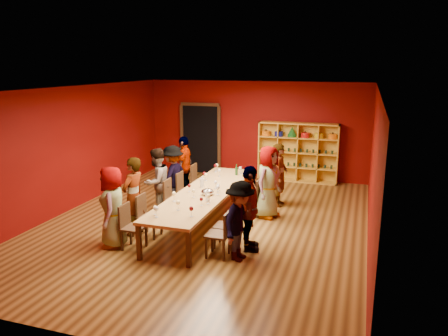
# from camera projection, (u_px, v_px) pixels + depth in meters

# --- Properties ---
(room_shell) EXTENTS (7.10, 9.10, 3.04)m
(room_shell) POSITION_uv_depth(u_px,v_px,m) (205.00, 158.00, 9.55)
(room_shell) COLOR #593A17
(room_shell) RESTS_ON ground
(tasting_table) EXTENTS (1.10, 4.50, 0.75)m
(tasting_table) POSITION_uv_depth(u_px,v_px,m) (205.00, 193.00, 9.74)
(tasting_table) COLOR #B3884A
(tasting_table) RESTS_ON ground
(doorway) EXTENTS (1.40, 0.17, 2.30)m
(doorway) POSITION_uv_depth(u_px,v_px,m) (201.00, 139.00, 14.28)
(doorway) COLOR black
(doorway) RESTS_ON ground
(shelving_unit) EXTENTS (2.40, 0.40, 1.80)m
(shelving_unit) POSITION_uv_depth(u_px,v_px,m) (298.00, 149.00, 13.24)
(shelving_unit) COLOR gold
(shelving_unit) RESTS_ON ground
(chair_person_left_0) EXTENTS (0.42, 0.42, 0.89)m
(chair_person_left_0) POSITION_uv_depth(u_px,v_px,m) (130.00, 224.00, 8.44)
(chair_person_left_0) COLOR #331F11
(chair_person_left_0) RESTS_ON ground
(person_left_0) EXTENTS (0.69, 0.89, 1.61)m
(person_left_0) POSITION_uv_depth(u_px,v_px,m) (113.00, 207.00, 8.48)
(person_left_0) COLOR #5D8DC0
(person_left_0) RESTS_ON ground
(chair_person_left_1) EXTENTS (0.42, 0.42, 0.89)m
(chair_person_left_1) POSITION_uv_depth(u_px,v_px,m) (146.00, 213.00, 9.06)
(chair_person_left_1) COLOR #331F11
(chair_person_left_1) RESTS_ON ground
(person_left_1) EXTENTS (0.53, 0.67, 1.66)m
(person_left_1) POSITION_uv_depth(u_px,v_px,m) (133.00, 196.00, 9.07)
(person_left_1) COLOR #4C4C51
(person_left_1) RESTS_ON ground
(chair_person_left_2) EXTENTS (0.42, 0.42, 0.89)m
(chair_person_left_2) POSITION_uv_depth(u_px,v_px,m) (172.00, 196.00, 10.23)
(chair_person_left_2) COLOR #331F11
(chair_person_left_2) RESTS_ON ground
(person_left_2) EXTENTS (0.61, 0.86, 1.61)m
(person_left_2) POSITION_uv_depth(u_px,v_px,m) (157.00, 182.00, 10.27)
(person_left_2) COLOR #141A37
(person_left_2) RESTS_ON ground
(chair_person_left_3) EXTENTS (0.42, 0.42, 0.89)m
(chair_person_left_3) POSITION_uv_depth(u_px,v_px,m) (184.00, 188.00, 10.89)
(chair_person_left_3) COLOR #331F11
(chair_person_left_3) RESTS_ON ground
(person_left_3) EXTENTS (0.56, 1.05, 1.55)m
(person_left_3) POSITION_uv_depth(u_px,v_px,m) (173.00, 176.00, 10.92)
(person_left_3) COLOR #444449
(person_left_3) RESTS_ON ground
(chair_person_left_4) EXTENTS (0.42, 0.42, 0.89)m
(chair_person_left_4) POSITION_uv_depth(u_px,v_px,m) (198.00, 179.00, 11.76)
(chair_person_left_4) COLOR #331F11
(chair_person_left_4) RESTS_ON ground
(person_left_4) EXTENTS (0.52, 1.00, 1.64)m
(person_left_4) POSITION_uv_depth(u_px,v_px,m) (185.00, 166.00, 11.80)
(person_left_4) COLOR #5882B6
(person_left_4) RESTS_ON ground
(chair_person_right_0) EXTENTS (0.42, 0.42, 0.89)m
(chair_person_right_0) POSITION_uv_depth(u_px,v_px,m) (222.00, 232.00, 8.06)
(chair_person_right_0) COLOR #331F11
(chair_person_right_0) RESTS_ON ground
(person_right_0) EXTENTS (0.55, 1.02, 1.49)m
(person_right_0) POSITION_uv_depth(u_px,v_px,m) (240.00, 221.00, 7.90)
(person_right_0) COLOR silver
(person_right_0) RESTS_ON ground
(chair_person_right_1) EXTENTS (0.42, 0.42, 0.89)m
(chair_person_right_1) POSITION_uv_depth(u_px,v_px,m) (229.00, 223.00, 8.49)
(chair_person_right_1) COLOR #331F11
(chair_person_right_1) RESTS_ON ground
(person_right_1) EXTENTS (0.68, 1.06, 1.67)m
(person_right_1) POSITION_uv_depth(u_px,v_px,m) (249.00, 209.00, 8.29)
(person_right_1) COLOR #4D4D52
(person_right_1) RESTS_ON ground
(chair_person_right_3) EXTENTS (0.42, 0.42, 0.89)m
(chair_person_right_3) POSITION_uv_depth(u_px,v_px,m) (254.00, 195.00, 10.29)
(chair_person_right_3) COLOR #331F11
(chair_person_right_3) RESTS_ON ground
(person_right_3) EXTENTS (0.69, 0.93, 1.70)m
(person_right_3) POSITION_uv_depth(u_px,v_px,m) (268.00, 182.00, 10.11)
(person_right_3) COLOR silver
(person_right_3) RESTS_ON ground
(chair_person_right_4) EXTENTS (0.42, 0.42, 0.89)m
(chair_person_right_4) POSITION_uv_depth(u_px,v_px,m) (263.00, 185.00, 11.17)
(chair_person_right_4) COLOR #331F11
(chair_person_right_4) RESTS_ON ground
(person_right_4) EXTENTS (0.43, 0.59, 1.59)m
(person_right_4) POSITION_uv_depth(u_px,v_px,m) (280.00, 175.00, 10.97)
(person_right_4) COLOR silver
(person_right_4) RESTS_ON ground
(wine_glass_0) EXTENTS (0.08, 0.08, 0.20)m
(wine_glass_0) POSITION_uv_depth(u_px,v_px,m) (217.00, 166.00, 11.52)
(wine_glass_0) COLOR silver
(wine_glass_0) RESTS_ON tasting_table
(wine_glass_1) EXTENTS (0.07, 0.07, 0.18)m
(wine_glass_1) POSITION_uv_depth(u_px,v_px,m) (242.00, 168.00, 11.35)
(wine_glass_1) COLOR silver
(wine_glass_1) RESTS_ON tasting_table
(wine_glass_2) EXTENTS (0.08, 0.08, 0.20)m
(wine_glass_2) POSITION_uv_depth(u_px,v_px,m) (240.00, 169.00, 11.21)
(wine_glass_2) COLOR silver
(wine_glass_2) RESTS_ON tasting_table
(wine_glass_3) EXTENTS (0.08, 0.08, 0.20)m
(wine_glass_3) POSITION_uv_depth(u_px,v_px,m) (219.00, 171.00, 10.97)
(wine_glass_3) COLOR silver
(wine_glass_3) RESTS_ON tasting_table
(wine_glass_4) EXTENTS (0.08, 0.08, 0.19)m
(wine_glass_4) POSITION_uv_depth(u_px,v_px,m) (206.00, 175.00, 10.57)
(wine_glass_4) COLOR silver
(wine_glass_4) RESTS_ON tasting_table
(wine_glass_5) EXTENTS (0.09, 0.09, 0.22)m
(wine_glass_5) POSITION_uv_depth(u_px,v_px,m) (215.00, 166.00, 11.41)
(wine_glass_5) COLOR silver
(wine_glass_5) RESTS_ON tasting_table
(wine_glass_6) EXTENTS (0.09, 0.09, 0.22)m
(wine_glass_6) POSITION_uv_depth(u_px,v_px,m) (174.00, 194.00, 8.97)
(wine_glass_6) COLOR silver
(wine_glass_6) RESTS_ON tasting_table
(wine_glass_7) EXTENTS (0.09, 0.09, 0.22)m
(wine_glass_7) POSITION_uv_depth(u_px,v_px,m) (218.00, 188.00, 9.42)
(wine_glass_7) COLOR silver
(wine_glass_7) RESTS_ON tasting_table
(wine_glass_8) EXTENTS (0.08, 0.08, 0.19)m
(wine_glass_8) POSITION_uv_depth(u_px,v_px,m) (216.00, 183.00, 9.89)
(wine_glass_8) COLOR silver
(wine_glass_8) RESTS_ON tasting_table
(wine_glass_9) EXTENTS (0.07, 0.07, 0.18)m
(wine_glass_9) POSITION_uv_depth(u_px,v_px,m) (194.00, 191.00, 9.25)
(wine_glass_9) COLOR silver
(wine_glass_9) RESTS_ON tasting_table
(wine_glass_10) EXTENTS (0.07, 0.07, 0.18)m
(wine_glass_10) POSITION_uv_depth(u_px,v_px,m) (201.00, 200.00, 8.71)
(wine_glass_10) COLOR silver
(wine_glass_10) RESTS_ON tasting_table
(wine_glass_11) EXTENTS (0.09, 0.09, 0.22)m
(wine_glass_11) POSITION_uv_depth(u_px,v_px,m) (208.00, 196.00, 8.81)
(wine_glass_11) COLOR silver
(wine_glass_11) RESTS_ON tasting_table
(wine_glass_12) EXTENTS (0.08, 0.08, 0.21)m
(wine_glass_12) POSITION_uv_depth(u_px,v_px,m) (204.00, 174.00, 10.63)
(wine_glass_12) COLOR silver
(wine_glass_12) RESTS_ON tasting_table
(wine_glass_13) EXTENTS (0.07, 0.07, 0.18)m
(wine_glass_13) POSITION_uv_depth(u_px,v_px,m) (218.00, 186.00, 9.68)
(wine_glass_13) COLOR silver
(wine_glass_13) RESTS_ON tasting_table
(wine_glass_14) EXTENTS (0.07, 0.07, 0.18)m
(wine_glass_14) POSITION_uv_depth(u_px,v_px,m) (189.00, 186.00, 9.66)
(wine_glass_14) COLOR silver
(wine_glass_14) RESTS_ON tasting_table
(wine_glass_15) EXTENTS (0.08, 0.08, 0.21)m
(wine_glass_15) POSITION_uv_depth(u_px,v_px,m) (178.00, 203.00, 8.42)
(wine_glass_15) COLOR silver
(wine_glass_15) RESTS_ON tasting_table
(wine_glass_16) EXTENTS (0.09, 0.09, 0.22)m
(wine_glass_16) POSITION_uv_depth(u_px,v_px,m) (156.00, 209.00, 8.03)
(wine_glass_16) COLOR silver
(wine_glass_16) RESTS_ON tasting_table
(wine_glass_17) EXTENTS (0.08, 0.08, 0.20)m
(wine_glass_17) POSITION_uv_depth(u_px,v_px,m) (191.00, 209.00, 8.07)
(wine_glass_17) COLOR silver
(wine_glass_17) RESTS_ON tasting_table
(wine_glass_18) EXTENTS (0.08, 0.08, 0.19)m
(wine_glass_18) POSITION_uv_depth(u_px,v_px,m) (155.00, 208.00, 8.16)
(wine_glass_18) COLOR silver
(wine_glass_18) RESTS_ON tasting_table
(spittoon_bowl) EXTENTS (0.28, 0.28, 0.15)m
(spittoon_bowl) POSITION_uv_depth(u_px,v_px,m) (207.00, 192.00, 9.44)
(spittoon_bowl) COLOR silver
(spittoon_bowl) RESTS_ON tasting_table
(carafe_a) EXTENTS (0.12, 0.12, 0.24)m
(carafe_a) POSITION_uv_depth(u_px,v_px,m) (202.00, 182.00, 10.03)
(carafe_a) COLOR silver
(carafe_a) RESTS_ON tasting_table
(carafe_b) EXTENTS (0.11, 0.11, 0.25)m
(carafe_b) POSITION_uv_depth(u_px,v_px,m) (208.00, 196.00, 9.01)
(carafe_b) COLOR silver
(carafe_b) RESTS_ON tasting_table
(wine_bottle) EXTENTS (0.07, 0.07, 0.28)m
(wine_bottle) POSITION_uv_depth(u_px,v_px,m) (236.00, 171.00, 11.12)
(wine_bottle) COLOR #153B18
(wine_bottle) RESTS_ON tasting_table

